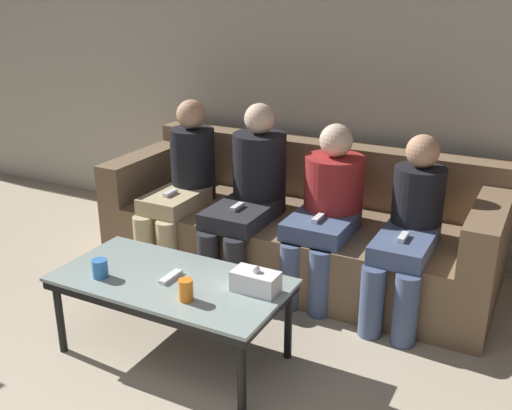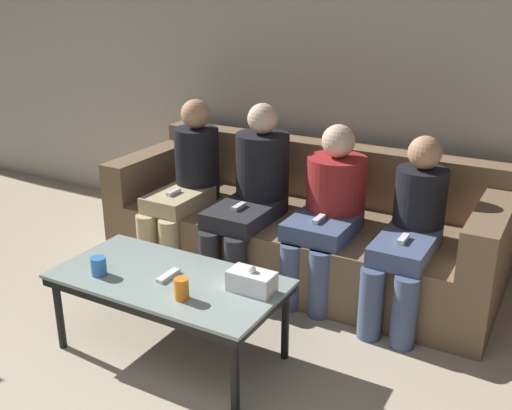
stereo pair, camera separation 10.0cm
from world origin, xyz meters
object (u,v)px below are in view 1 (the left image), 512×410
at_px(cup_near_right, 186,290).
at_px(seated_person_left_end, 183,180).
at_px(couch, 301,227).
at_px(cup_near_left, 100,269).
at_px(seated_person_right_end, 410,226).
at_px(coffee_table, 171,286).
at_px(game_remote, 171,277).
at_px(tissue_box, 256,281).
at_px(seated_person_mid_right, 328,205).
at_px(seated_person_mid_left, 251,189).

bearing_deg(cup_near_right, seated_person_left_end, 124.30).
bearing_deg(couch, cup_near_right, -89.28).
bearing_deg(cup_near_right, cup_near_left, -179.64).
bearing_deg(seated_person_right_end, coffee_table, -133.51).
xyz_separation_m(coffee_table, game_remote, (0.00, 0.00, 0.05)).
bearing_deg(coffee_table, seated_person_left_end, 120.64).
distance_m(couch, tissue_box, 1.19).
height_order(coffee_table, seated_person_mid_right, seated_person_mid_right).
bearing_deg(cup_near_left, coffee_table, 24.38).
height_order(couch, seated_person_right_end, seated_person_right_end).
xyz_separation_m(cup_near_right, seated_person_mid_right, (0.24, 1.16, 0.07)).
distance_m(cup_near_left, seated_person_left_end, 1.17).
height_order(tissue_box, seated_person_mid_right, seated_person_mid_right).
bearing_deg(coffee_table, game_remote, 90.00).
xyz_separation_m(cup_near_right, seated_person_mid_left, (-0.27, 1.14, 0.10)).
height_order(seated_person_mid_left, seated_person_mid_right, seated_person_mid_left).
xyz_separation_m(seated_person_left_end, seated_person_mid_left, (0.50, 0.01, 0.02)).
bearing_deg(cup_near_right, couch, 90.72).
xyz_separation_m(cup_near_left, seated_person_mid_right, (0.74, 1.16, 0.07)).
height_order(cup_near_left, seated_person_right_end, seated_person_right_end).
bearing_deg(cup_near_left, cup_near_right, 0.36).
xyz_separation_m(seated_person_left_end, seated_person_mid_right, (1.01, 0.03, -0.01)).
relative_size(seated_person_mid_left, seated_person_mid_right, 1.07).
distance_m(cup_near_left, game_remote, 0.35).
bearing_deg(cup_near_right, seated_person_mid_right, 78.55).
height_order(game_remote, seated_person_right_end, seated_person_right_end).
xyz_separation_m(tissue_box, seated_person_left_end, (-1.02, 0.91, 0.08)).
bearing_deg(seated_person_right_end, seated_person_left_end, 179.21).
bearing_deg(game_remote, seated_person_mid_right, 67.65).
xyz_separation_m(game_remote, seated_person_mid_left, (-0.08, 1.00, 0.14)).
distance_m(coffee_table, seated_person_mid_right, 1.12).
relative_size(coffee_table, cup_near_right, 11.12).
bearing_deg(couch, game_remote, -97.78).
distance_m(coffee_table, cup_near_left, 0.36).
relative_size(cup_near_right, tissue_box, 0.47).
bearing_deg(seated_person_mid_left, couch, 41.51).
height_order(couch, seated_person_mid_right, seated_person_mid_right).
relative_size(cup_near_left, seated_person_right_end, 0.09).
xyz_separation_m(cup_near_right, game_remote, (-0.18, 0.14, -0.04)).
relative_size(coffee_table, seated_person_mid_left, 1.05).
relative_size(coffee_table, seated_person_right_end, 1.14).
bearing_deg(seated_person_mid_right, cup_near_right, -101.45).
height_order(couch, tissue_box, couch).
bearing_deg(game_remote, seated_person_mid_left, 94.82).
distance_m(seated_person_left_end, seated_person_mid_right, 1.01).
distance_m(coffee_table, game_remote, 0.05).
bearing_deg(game_remote, couch, 82.22).
bearing_deg(cup_near_left, game_remote, 24.38).
bearing_deg(coffee_table, seated_person_mid_right, 67.65).
height_order(couch, seated_person_mid_left, seated_person_mid_left).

